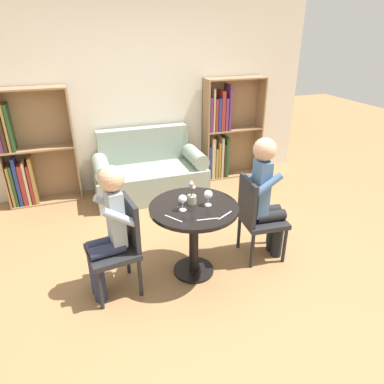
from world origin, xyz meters
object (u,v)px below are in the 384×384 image
person_right (267,195)px  flower_vase (192,195)px  chair_right (257,215)px  wine_glass_left (183,200)px  bookshelf_left (28,154)px  couch (149,174)px  wine_glass_right (208,195)px  chair_left (120,243)px  bookshelf_right (224,133)px  person_left (108,229)px

person_right → flower_vase: 0.79m
chair_right → wine_glass_left: 0.89m
bookshelf_left → chair_right: bookshelf_left is taller
couch → wine_glass_right: (0.13, -1.93, 0.53)m
chair_left → chair_right: same height
wine_glass_left → flower_vase: bearing=38.3°
person_right → wine_glass_left: bearing=99.0°
wine_glass_right → flower_vase: 0.15m
bookshelf_left → flower_vase: 2.63m
chair_left → wine_glass_right: (0.83, -0.02, 0.35)m
bookshelf_right → wine_glass_right: (-1.15, -2.20, 0.12)m
couch → person_right: person_right is taller
bookshelf_right → person_right: bearing=-103.2°
couch → bookshelf_right: bookshelf_right is taller
flower_vase → chair_left: bearing=-175.4°
couch → person_right: 2.07m
flower_vase → person_right: bearing=-2.1°
chair_right → couch: bearing=25.3°
couch → chair_left: (-0.70, -1.91, 0.18)m
couch → flower_vase: 1.92m
couch → wine_glass_left: size_ratio=10.31×
chair_left → flower_vase: (0.69, 0.06, 0.33)m
chair_left → wine_glass_left: (0.58, -0.04, 0.35)m
chair_left → chair_right: bearing=83.6°
wine_glass_left → wine_glass_right: bearing=3.1°
person_right → wine_glass_right: (-0.65, -0.05, 0.13)m
wine_glass_right → flower_vase: (-0.13, 0.08, -0.02)m
person_left → wine_glass_right: person_left is taller
bookshelf_right → person_left: size_ratio=1.26×
chair_right → wine_glass_left: chair_right is taller
wine_glass_right → wine_glass_left: bearing=-176.9°
bookshelf_left → wine_glass_left: bearing=-57.0°
bookshelf_left → chair_left: bearing=-68.4°
bookshelf_right → flower_vase: bookshelf_right is taller
chair_right → wine_glass_right: (-0.57, -0.06, 0.35)m
person_left → wine_glass_left: (0.66, -0.02, 0.18)m
chair_left → wine_glass_right: bearing=80.4°
bookshelf_left → chair_right: bearing=-43.5°
person_left → wine_glass_left: person_left is taller
person_left → wine_glass_right: 0.93m
wine_glass_right → person_left: bearing=179.8°
chair_right → bookshelf_right: bearing=-10.5°
flower_vase → wine_glass_left: bearing=-141.7°
bookshelf_right → person_left: bookshelf_right is taller
bookshelf_right → chair_left: 2.95m
bookshelf_left → person_right: bookshelf_left is taller
bookshelf_right → wine_glass_left: bookshelf_right is taller
chair_right → wine_glass_left: (-0.81, -0.08, 0.35)m
person_right → chair_right: bearing=86.5°
couch → bookshelf_left: bearing=170.1°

